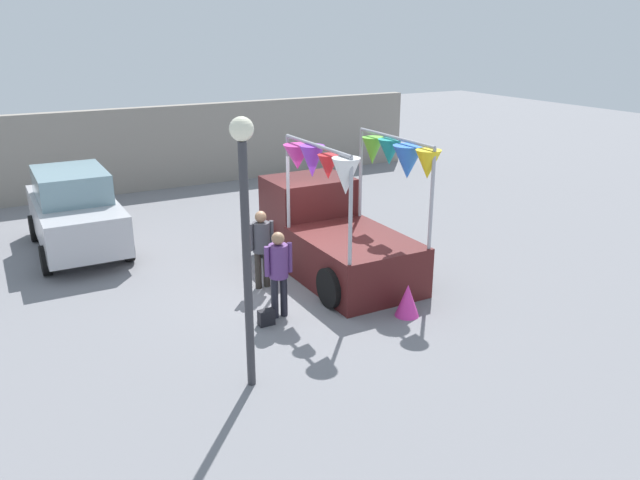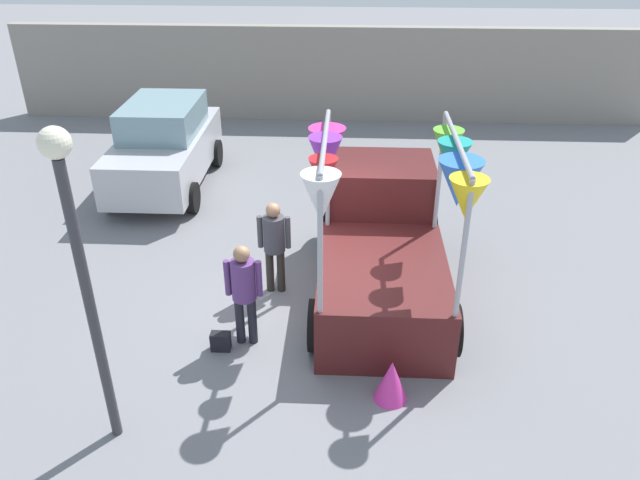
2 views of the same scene
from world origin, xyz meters
name	(u,v)px [view 1 (image 1 of 2)]	position (x,y,z in m)	size (l,w,h in m)	color
ground_plane	(300,288)	(0.00, 0.00, 0.00)	(60.00, 60.00, 0.00)	slate
vendor_truck	(331,228)	(1.07, 0.64, 0.92)	(2.50, 4.12, 2.94)	#4C1919
parked_car	(75,211)	(-3.50, 4.51, 0.94)	(1.88, 4.00, 1.88)	#B7B7BC
person_customer	(279,267)	(-0.90, -0.95, 0.96)	(0.53, 0.34, 1.60)	black
person_vendor	(261,242)	(-0.63, 0.42, 0.95)	(0.53, 0.34, 1.59)	#2D2823
handbag	(266,318)	(-1.25, -1.15, 0.14)	(0.28, 0.16, 0.28)	black
street_lamp	(245,218)	(-2.21, -2.79, 2.54)	(0.32, 0.32, 3.88)	#333338
brick_boundary_wall	(165,147)	(0.00, 9.47, 1.30)	(18.00, 0.36, 2.60)	gray
folded_kite_bundle_magenta	(408,300)	(1.13, -2.03, 0.30)	(0.44, 0.44, 0.60)	#D83399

